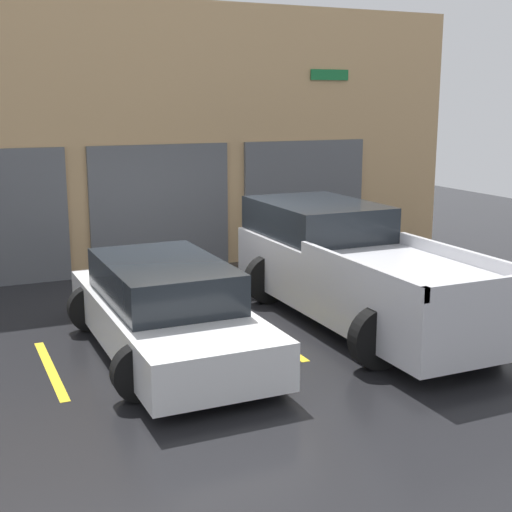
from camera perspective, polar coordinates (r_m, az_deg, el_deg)
ground_plane at (r=11.84m, az=-2.35°, el=-4.08°), size 28.00×28.00×0.00m
shophouse_building at (r=14.47m, az=-7.41°, el=9.15°), size 13.01×0.68×5.23m
pickup_truck at (r=11.09m, az=7.81°, el=-1.00°), size 2.42×5.33×1.69m
sedan_white at (r=9.69m, az=-7.25°, el=-4.29°), size 2.15×4.48×1.25m
parking_stripe_far_left at (r=9.54m, az=-16.11°, el=-8.69°), size 0.12×2.20×0.01m
parking_stripe_left at (r=10.37m, az=1.14°, el=-6.47°), size 0.12×2.20×0.01m
parking_stripe_centre at (r=11.97m, az=14.70°, el=-4.29°), size 0.12×2.20×0.01m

